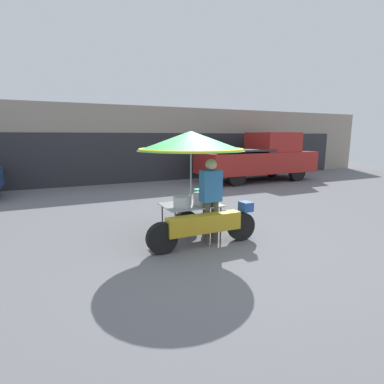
# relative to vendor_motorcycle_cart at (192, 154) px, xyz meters

# --- Properties ---
(ground_plane) EXTENTS (36.00, 36.00, 0.00)m
(ground_plane) POSITION_rel_vendor_motorcycle_cart_xyz_m (0.23, -0.37, -1.64)
(ground_plane) COLOR slate
(shopfront_building) EXTENTS (28.00, 2.06, 3.23)m
(shopfront_building) POSITION_rel_vendor_motorcycle_cart_xyz_m (0.23, 8.52, -0.03)
(shopfront_building) COLOR gray
(shopfront_building) RESTS_ON ground
(vendor_motorcycle_cart) EXTENTS (2.14, 2.02, 2.06)m
(vendor_motorcycle_cart) POSITION_rel_vendor_motorcycle_cart_xyz_m (0.00, 0.00, 0.00)
(vendor_motorcycle_cart) COLOR black
(vendor_motorcycle_cart) RESTS_ON ground
(vendor_person) EXTENTS (0.38, 0.22, 1.56)m
(vendor_person) POSITION_rel_vendor_motorcycle_cart_xyz_m (0.24, -0.30, -0.77)
(vendor_person) COLOR #4C473D
(vendor_person) RESTS_ON ground
(pickup_truck) EXTENTS (5.30, 1.97, 2.13)m
(pickup_truck) POSITION_rel_vendor_motorcycle_cart_xyz_m (5.98, 5.69, -0.62)
(pickup_truck) COLOR black
(pickup_truck) RESTS_ON ground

